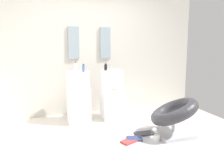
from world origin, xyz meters
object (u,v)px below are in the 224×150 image
(towel_rack, at_px, (0,103))
(coffee_mug, at_px, (157,138))
(magazine_navy, at_px, (134,139))
(soap_bottle_white, at_px, (76,67))
(pedestal_sink_right, at_px, (112,94))
(pedestal_sink_left, at_px, (78,96))
(magazine_charcoal, at_px, (144,134))
(soap_bottle_black, at_px, (106,67))
(magazine_red, at_px, (129,141))
(soap_bottle_blue, at_px, (83,68))
(lounge_chair, at_px, (174,114))

(towel_rack, xyz_separation_m, coffee_mug, (2.19, -0.57, -0.58))
(towel_rack, distance_m, magazine_navy, 2.03)
(magazine_navy, relative_size, soap_bottle_white, 1.22)
(pedestal_sink_right, relative_size, coffee_mug, 11.96)
(pedestal_sink_left, relative_size, magazine_charcoal, 3.74)
(magazine_navy, bearing_deg, soap_bottle_black, 113.82)
(magazine_red, xyz_separation_m, magazine_charcoal, (0.33, 0.18, 0.00))
(pedestal_sink_right, xyz_separation_m, coffee_mug, (0.33, -1.19, -0.45))
(magazine_red, xyz_separation_m, coffee_mug, (0.42, -0.08, 0.03))
(magazine_navy, distance_m, coffee_mug, 0.34)
(pedestal_sink_left, bearing_deg, soap_bottle_blue, -54.80)
(lounge_chair, relative_size, magazine_navy, 4.65)
(magazine_red, bearing_deg, pedestal_sink_right, 63.95)
(magazine_charcoal, relative_size, soap_bottle_black, 2.15)
(towel_rack, xyz_separation_m, magazine_charcoal, (2.10, -0.31, -0.61))
(pedestal_sink_right, distance_m, soap_bottle_white, 0.91)
(towel_rack, xyz_separation_m, soap_bottle_blue, (1.28, 0.49, 0.40))
(lounge_chair, bearing_deg, pedestal_sink_left, 141.17)
(magazine_red, distance_m, magazine_charcoal, 0.37)
(pedestal_sink_left, xyz_separation_m, coffee_mug, (0.99, -1.19, -0.45))
(coffee_mug, bearing_deg, lounge_chair, 16.46)
(pedestal_sink_right, height_order, towel_rack, pedestal_sink_right)
(soap_bottle_white, bearing_deg, magazine_charcoal, -41.10)
(magazine_navy, bearing_deg, towel_rack, -177.20)
(magazine_red, distance_m, soap_bottle_black, 1.50)
(pedestal_sink_left, height_order, soap_bottle_black, soap_bottle_black)
(magazine_charcoal, bearing_deg, soap_bottle_black, 114.69)
(soap_bottle_blue, xyz_separation_m, soap_bottle_white, (-0.14, 0.03, 0.02))
(lounge_chair, bearing_deg, pedestal_sink_right, 122.18)
(pedestal_sink_left, height_order, towel_rack, pedestal_sink_left)
(pedestal_sink_left, relative_size, soap_bottle_black, 8.06)
(magazine_red, distance_m, coffee_mug, 0.42)
(pedestal_sink_right, bearing_deg, soap_bottle_white, -172.41)
(towel_rack, relative_size, soap_bottle_white, 5.03)
(towel_rack, xyz_separation_m, magazine_red, (1.78, -0.49, -0.61))
(magazine_red, height_order, coffee_mug, coffee_mug)
(lounge_chair, distance_m, coffee_mug, 0.47)
(pedestal_sink_left, xyz_separation_m, soap_bottle_white, (-0.05, -0.10, 0.55))
(magazine_navy, xyz_separation_m, magazine_charcoal, (0.22, 0.13, -0.00))
(pedestal_sink_left, bearing_deg, soap_bottle_white, -118.11)
(magazine_navy, bearing_deg, pedestal_sink_right, 106.99)
(towel_rack, bearing_deg, coffee_mug, -14.64)
(magazine_red, bearing_deg, towel_rack, 142.91)
(pedestal_sink_right, height_order, magazine_charcoal, pedestal_sink_right)
(magazine_charcoal, bearing_deg, lounge_chair, -16.20)
(magazine_navy, bearing_deg, soap_bottle_blue, 138.59)
(coffee_mug, bearing_deg, towel_rack, 165.36)
(pedestal_sink_right, distance_m, magazine_red, 1.21)
(soap_bottle_blue, distance_m, soap_bottle_white, 0.14)
(pedestal_sink_right, relative_size, towel_rack, 1.12)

